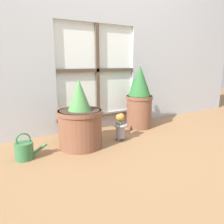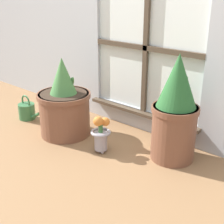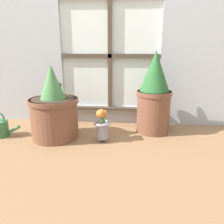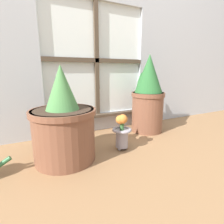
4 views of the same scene
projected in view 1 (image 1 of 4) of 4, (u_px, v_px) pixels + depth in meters
The scene contains 6 objects.
ground_plane at pixel (126, 142), 2.00m from camera, with size 10.00×10.00×0.00m, color olive.
wall_with_window at pixel (96, 6), 2.20m from camera, with size 4.40×0.10×2.50m.
potted_plant_left at pixel (80, 121), 1.85m from camera, with size 0.39×0.39×0.58m.
potted_plant_right at pixel (139, 99), 2.41m from camera, with size 0.30×0.30×0.69m.
flower_vase at pixel (120, 125), 2.04m from camera, with size 0.14×0.14×0.26m.
watering_can at pixel (25, 150), 1.64m from camera, with size 0.24×0.14×0.21m.
Camera 1 is at (-1.07, -1.56, 0.71)m, focal length 35.00 mm.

